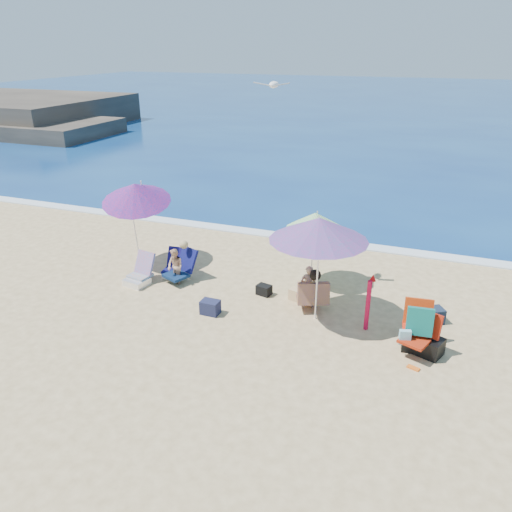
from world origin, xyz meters
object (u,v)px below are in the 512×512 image
(umbrella_turquoise, at_px, (319,229))
(umbrella_blue, at_px, (135,193))
(umbrella_striped, at_px, (315,221))
(furled_umbrella, at_px, (369,300))
(chair_navy, at_px, (175,269))
(person_left, at_px, (177,265))
(camp_chair_left, at_px, (427,343))
(camp_chair_right, at_px, (416,333))
(seagull, at_px, (274,85))
(person_center, at_px, (311,289))
(chair_rainbow, at_px, (139,276))

(umbrella_turquoise, distance_m, umbrella_blue, 5.10)
(umbrella_blue, bearing_deg, umbrella_striped, 5.42)
(furled_umbrella, bearing_deg, chair_navy, 170.05)
(umbrella_striped, bearing_deg, person_left, -160.75)
(umbrella_blue, xyz_separation_m, furled_umbrella, (6.06, -1.20, -1.27))
(camp_chair_left, height_order, camp_chair_right, camp_chair_right)
(seagull, bearing_deg, umbrella_blue, -176.69)
(person_center, bearing_deg, camp_chair_left, -20.38)
(umbrella_turquoise, bearing_deg, umbrella_striped, 106.22)
(chair_navy, distance_m, seagull, 5.00)
(camp_chair_left, relative_size, person_left, 0.88)
(umbrella_turquoise, bearing_deg, seagull, 136.47)
(umbrella_blue, relative_size, camp_chair_left, 2.72)
(chair_rainbow, bearing_deg, chair_navy, 49.01)
(chair_rainbow, relative_size, seagull, 1.01)
(camp_chair_left, relative_size, camp_chair_right, 0.89)
(umbrella_turquoise, distance_m, chair_rainbow, 4.74)
(umbrella_striped, xyz_separation_m, seagull, (-0.98, -0.22, 2.96))
(umbrella_turquoise, bearing_deg, chair_navy, 167.84)
(camp_chair_left, height_order, person_center, person_center)
(furled_umbrella, distance_m, person_left, 4.67)
(chair_navy, height_order, chair_rainbow, chair_rainbow)
(furled_umbrella, relative_size, chair_rainbow, 1.51)
(person_center, bearing_deg, seagull, 140.88)
(umbrella_striped, height_order, person_left, umbrella_striped)
(umbrella_blue, height_order, furled_umbrella, umbrella_blue)
(camp_chair_right, bearing_deg, furled_umbrella, 157.59)
(camp_chair_left, distance_m, person_left, 5.92)
(umbrella_turquoise, height_order, person_center, umbrella_turquoise)
(umbrella_turquoise, distance_m, camp_chair_left, 2.93)
(umbrella_striped, xyz_separation_m, umbrella_blue, (-4.50, -0.43, 0.33))
(camp_chair_left, bearing_deg, person_center, 159.62)
(umbrella_striped, distance_m, chair_navy, 3.70)
(person_center, relative_size, person_left, 1.01)
(umbrella_striped, distance_m, umbrella_blue, 4.53)
(furled_umbrella, height_order, person_center, furled_umbrella)
(umbrella_turquoise, height_order, umbrella_blue, umbrella_blue)
(umbrella_striped, xyz_separation_m, camp_chair_right, (2.53, -2.03, -1.25))
(furled_umbrella, distance_m, chair_rainbow, 5.49)
(camp_chair_left, bearing_deg, chair_navy, 167.18)
(umbrella_striped, bearing_deg, umbrella_turquoise, -73.78)
(umbrella_turquoise, relative_size, person_left, 2.34)
(person_left, bearing_deg, chair_rainbow, -156.08)
(camp_chair_right, xyz_separation_m, person_left, (-5.61, 0.96, 0.09))
(umbrella_striped, bearing_deg, chair_navy, -166.92)
(umbrella_striped, relative_size, person_center, 1.84)
(camp_chair_left, distance_m, person_center, 2.65)
(furled_umbrella, xyz_separation_m, person_center, (-1.29, 0.39, -0.18))
(umbrella_turquoise, relative_size, furled_umbrella, 1.91)
(furled_umbrella, height_order, chair_navy, furled_umbrella)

